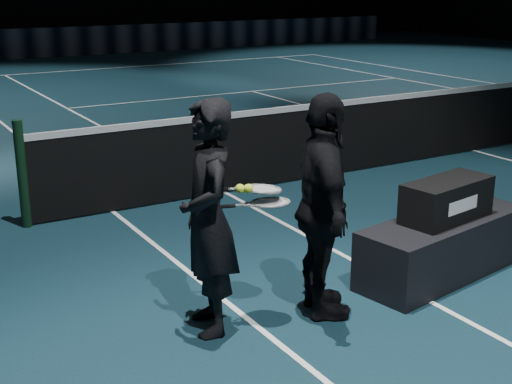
{
  "coord_description": "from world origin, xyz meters",
  "views": [
    {
      "loc": [
        -7.87,
        -7.07,
        2.45
      ],
      "look_at": [
        -5.46,
        -2.99,
        1.01
      ],
      "focal_mm": 50.0,
      "sensor_mm": 36.0,
      "label": 1
    }
  ],
  "objects_px": {
    "player_b": "(323,208)",
    "racket_upper": "(262,189)",
    "racket_bag": "(447,200)",
    "player_bench": "(443,247)",
    "player_a": "(208,218)",
    "tennis_balls": "(243,186)",
    "racket_lower": "(270,202)"
  },
  "relations": [
    {
      "from": "player_b",
      "to": "racket_upper",
      "type": "relative_size",
      "value": 2.47
    },
    {
      "from": "racket_lower",
      "to": "racket_upper",
      "type": "xyz_separation_m",
      "value": [
        -0.04,
        0.05,
        0.09
      ]
    },
    {
      "from": "player_b",
      "to": "player_a",
      "type": "bearing_deg",
      "value": 96.69
    },
    {
      "from": "racket_upper",
      "to": "tennis_balls",
      "type": "relative_size",
      "value": 5.67
    },
    {
      "from": "player_a",
      "to": "racket_upper",
      "type": "height_order",
      "value": "player_a"
    },
    {
      "from": "player_a",
      "to": "player_b",
      "type": "bearing_deg",
      "value": 88.79
    },
    {
      "from": "racket_bag",
      "to": "tennis_balls",
      "type": "relative_size",
      "value": 6.99
    },
    {
      "from": "racket_bag",
      "to": "tennis_balls",
      "type": "distance_m",
      "value": 1.93
    },
    {
      "from": "racket_bag",
      "to": "player_bench",
      "type": "bearing_deg",
      "value": 0.0
    },
    {
      "from": "player_bench",
      "to": "player_a",
      "type": "distance_m",
      "value": 2.22
    },
    {
      "from": "racket_bag",
      "to": "player_a",
      "type": "xyz_separation_m",
      "value": [
        -2.13,
        0.15,
        0.17
      ]
    },
    {
      "from": "racket_bag",
      "to": "player_a",
      "type": "distance_m",
      "value": 2.15
    },
    {
      "from": "player_a",
      "to": "player_b",
      "type": "xyz_separation_m",
      "value": [
        0.82,
        -0.22,
        0.0
      ]
    },
    {
      "from": "player_a",
      "to": "racket_lower",
      "type": "relative_size",
      "value": 2.47
    },
    {
      "from": "player_a",
      "to": "player_b",
      "type": "relative_size",
      "value": 1.0
    },
    {
      "from": "player_b",
      "to": "racket_upper",
      "type": "xyz_separation_m",
      "value": [
        -0.42,
        0.15,
        0.17
      ]
    },
    {
      "from": "racket_bag",
      "to": "player_b",
      "type": "bearing_deg",
      "value": 173.09
    },
    {
      "from": "racket_bag",
      "to": "racket_upper",
      "type": "relative_size",
      "value": 1.23
    },
    {
      "from": "player_bench",
      "to": "player_a",
      "type": "bearing_deg",
      "value": 166.15
    },
    {
      "from": "racket_bag",
      "to": "player_b",
      "type": "height_order",
      "value": "player_b"
    },
    {
      "from": "racket_bag",
      "to": "racket_lower",
      "type": "distance_m",
      "value": 1.72
    },
    {
      "from": "player_bench",
      "to": "racket_upper",
      "type": "xyz_separation_m",
      "value": [
        -1.74,
        0.09,
        0.75
      ]
    },
    {
      "from": "racket_bag",
      "to": "racket_upper",
      "type": "distance_m",
      "value": 1.77
    },
    {
      "from": "player_bench",
      "to": "tennis_balls",
      "type": "bearing_deg",
      "value": 167.44
    },
    {
      "from": "player_b",
      "to": "racket_bag",
      "type": "bearing_deg",
      "value": -65.59
    },
    {
      "from": "player_b",
      "to": "player_bench",
      "type": "bearing_deg",
      "value": -65.59
    },
    {
      "from": "tennis_balls",
      "to": "racket_bag",
      "type": "bearing_deg",
      "value": -2.68
    },
    {
      "from": "player_a",
      "to": "racket_upper",
      "type": "xyz_separation_m",
      "value": [
        0.4,
        -0.06,
        0.17
      ]
    },
    {
      "from": "racket_upper",
      "to": "player_a",
      "type": "bearing_deg",
      "value": -178.29
    },
    {
      "from": "player_bench",
      "to": "player_a",
      "type": "height_order",
      "value": "player_a"
    },
    {
      "from": "tennis_balls",
      "to": "racket_lower",
      "type": "bearing_deg",
      "value": -16.22
    },
    {
      "from": "racket_bag",
      "to": "player_b",
      "type": "distance_m",
      "value": 1.33
    }
  ]
}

